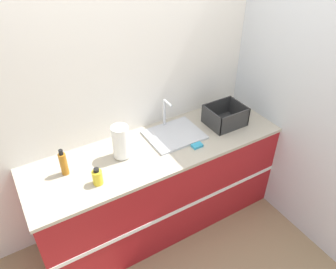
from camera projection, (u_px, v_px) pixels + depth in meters
ground_plane at (177, 243)px, 3.06m from camera, size 12.00×12.00×0.00m
wall_back at (136, 89)px, 2.79m from camera, size 4.61×0.06×2.60m
wall_right at (265, 75)px, 3.01m from camera, size 0.06×2.67×2.60m
counter_cabinet at (159, 186)px, 3.03m from camera, size 2.23×0.69×0.91m
sink at (174, 133)px, 2.89m from camera, size 0.48×0.39×0.29m
paper_towel_roll at (121, 142)px, 2.58m from camera, size 0.14×0.14×0.29m
dish_rack at (225, 117)px, 3.01m from camera, size 0.33×0.28×0.18m
bottle_amber at (64, 163)px, 2.44m from camera, size 0.06×0.06×0.23m
bottle_yellow at (97, 177)px, 2.37m from camera, size 0.08×0.08×0.14m
sponge at (197, 146)px, 2.76m from camera, size 0.09×0.06×0.02m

